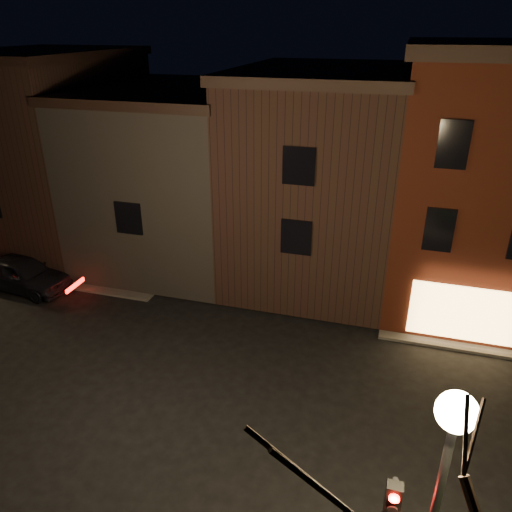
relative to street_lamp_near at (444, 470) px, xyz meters
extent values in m
plane|color=black|center=(-6.20, 6.00, -5.18)|extent=(120.00, 120.00, 0.00)
cube|color=#2D2B28|center=(-26.20, 26.00, -5.12)|extent=(30.00, 30.00, 0.12)
cube|color=#44170C|center=(1.80, 15.50, -0.06)|extent=(6.00, 8.00, 10.00)
cube|color=black|center=(1.80, 15.50, 5.19)|extent=(6.50, 8.50, 0.50)
cube|color=#FBC571|center=(1.80, 11.45, -3.76)|extent=(4.00, 0.12, 2.20)
cube|color=black|center=(-4.70, 16.50, -0.56)|extent=(7.00, 10.00, 9.00)
cube|color=black|center=(-4.70, 16.50, 4.14)|extent=(7.30, 10.30, 0.40)
cube|color=black|center=(-11.95, 16.50, -1.06)|extent=(7.50, 10.00, 8.00)
cube|color=black|center=(-11.95, 16.50, 3.14)|extent=(7.80, 10.30, 0.40)
cube|color=black|center=(-19.20, 16.50, -0.31)|extent=(7.00, 10.00, 9.50)
cube|color=black|center=(-19.20, 16.50, 4.64)|extent=(7.30, 10.30, 0.40)
sphere|color=#FFD18C|center=(0.00, 0.00, 1.12)|extent=(0.60, 0.60, 0.60)
cube|color=black|center=(-0.60, 0.42, -1.46)|extent=(0.28, 0.22, 0.90)
cylinder|color=#FF0C07|center=(-0.60, 0.30, -1.18)|extent=(0.18, 0.06, 0.18)
cylinder|color=black|center=(-0.60, 0.30, -1.46)|extent=(0.18, 0.06, 0.18)
imported|color=black|center=(-17.23, 10.50, -4.39)|extent=(4.81, 2.33, 1.58)
camera|label=1|loc=(-1.17, -5.96, 6.06)|focal=35.00mm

